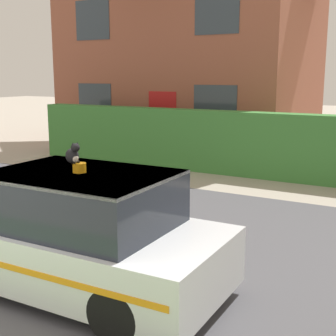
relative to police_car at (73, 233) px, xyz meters
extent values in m
cube|color=#4C4C51|center=(-0.46, 1.97, -0.71)|extent=(28.00, 6.79, 0.01)
cube|color=#3D7F38|center=(-0.06, 7.38, 0.12)|extent=(14.28, 0.57, 1.68)
cylinder|color=black|center=(-1.31, 0.75, -0.42)|extent=(0.59, 0.21, 0.59)
cylinder|color=black|center=(1.15, 0.79, -0.42)|extent=(0.59, 0.21, 0.59)
cylinder|color=black|center=(1.18, -0.75, -0.42)|extent=(0.59, 0.21, 0.59)
cube|color=silver|center=(-0.06, 0.00, -0.21)|extent=(3.99, 1.81, 0.68)
cube|color=#232833|center=(0.14, 0.00, 0.45)|extent=(2.18, 1.60, 0.64)
cube|color=silver|center=(0.14, 0.00, 0.75)|extent=(2.18, 1.60, 0.04)
cube|color=orange|center=(-0.08, 0.87, -0.15)|extent=(3.77, 0.07, 0.07)
cube|color=orange|center=(-0.05, -0.87, -0.15)|extent=(3.77, 0.07, 0.07)
cylinder|color=orange|center=(0.14, 0.00, 0.83)|extent=(0.16, 0.16, 0.11)
ellipsoid|color=black|center=(0.09, -0.06, 0.98)|extent=(0.25, 0.21, 0.18)
ellipsoid|color=beige|center=(0.16, -0.09, 0.96)|extent=(0.08, 0.09, 0.10)
sphere|color=black|center=(0.17, -0.10, 1.09)|extent=(0.10, 0.10, 0.10)
cone|color=black|center=(0.16, -0.12, 1.13)|extent=(0.04, 0.04, 0.04)
cone|color=black|center=(0.18, -0.07, 1.13)|extent=(0.04, 0.04, 0.04)
cylinder|color=black|center=(0.05, 0.04, 0.90)|extent=(0.17, 0.09, 0.03)
cube|color=#93513D|center=(-4.30, 11.92, 2.27)|extent=(8.27, 6.29, 5.98)
cube|color=red|center=(-3.86, 8.76, 0.33)|extent=(1.00, 0.02, 2.10)
cube|color=#333D47|center=(-6.58, 8.76, 0.95)|extent=(1.40, 0.02, 1.30)
cube|color=#333D47|center=(-2.03, 8.76, 0.95)|extent=(1.40, 0.02, 1.30)
cube|color=#333D47|center=(-6.58, 8.76, 3.71)|extent=(1.40, 0.02, 1.30)
cube|color=#333D47|center=(-2.03, 8.76, 3.71)|extent=(1.40, 0.02, 1.30)
camera|label=1|loc=(3.73, -4.18, 1.92)|focal=50.00mm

